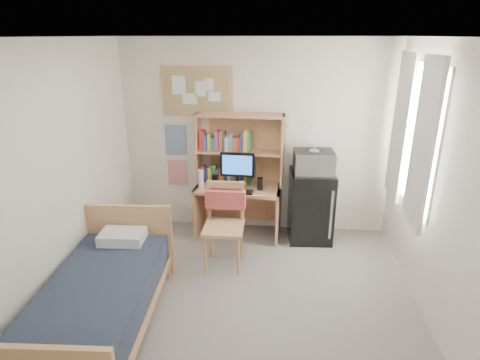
# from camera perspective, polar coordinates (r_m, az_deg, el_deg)

# --- Properties ---
(floor) EXTENTS (3.60, 4.20, 0.02)m
(floor) POSITION_cam_1_polar(r_m,az_deg,el_deg) (4.12, -0.02, -19.59)
(floor) COLOR gray
(floor) RESTS_ON ground
(ceiling) EXTENTS (3.60, 4.20, 0.02)m
(ceiling) POSITION_cam_1_polar(r_m,az_deg,el_deg) (3.18, -0.03, 19.67)
(ceiling) COLOR white
(ceiling) RESTS_ON wall_back
(wall_back) EXTENTS (3.60, 0.04, 2.60)m
(wall_back) POSITION_cam_1_polar(r_m,az_deg,el_deg) (5.43, 2.26, 5.94)
(wall_back) COLOR white
(wall_back) RESTS_ON floor
(wall_left) EXTENTS (0.04, 4.20, 2.60)m
(wall_left) POSITION_cam_1_polar(r_m,az_deg,el_deg) (4.03, -26.40, -1.27)
(wall_left) COLOR white
(wall_left) RESTS_ON floor
(wall_right) EXTENTS (0.04, 4.20, 2.60)m
(wall_right) POSITION_cam_1_polar(r_m,az_deg,el_deg) (3.73, 28.72, -3.30)
(wall_right) COLOR white
(wall_right) RESTS_ON floor
(window_unit) EXTENTS (0.10, 1.40, 1.70)m
(window_unit) POSITION_cam_1_polar(r_m,az_deg,el_deg) (4.70, 23.46, 5.82)
(window_unit) COLOR white
(window_unit) RESTS_ON wall_right
(curtain_left) EXTENTS (0.04, 0.55, 1.70)m
(curtain_left) POSITION_cam_1_polar(r_m,az_deg,el_deg) (4.32, 24.57, 4.54)
(curtain_left) COLOR silver
(curtain_left) RESTS_ON wall_right
(curtain_right) EXTENTS (0.04, 0.55, 1.70)m
(curtain_right) POSITION_cam_1_polar(r_m,az_deg,el_deg) (5.07, 21.87, 6.96)
(curtain_right) COLOR silver
(curtain_right) RESTS_ON wall_right
(bulletin_board) EXTENTS (0.94, 0.03, 0.64)m
(bulletin_board) POSITION_cam_1_polar(r_m,az_deg,el_deg) (5.41, -6.14, 12.46)
(bulletin_board) COLOR tan
(bulletin_board) RESTS_ON wall_back
(poster_wave) EXTENTS (0.30, 0.01, 0.42)m
(poster_wave) POSITION_cam_1_polar(r_m,az_deg,el_deg) (5.61, -9.09, 5.62)
(poster_wave) COLOR #224B8A
(poster_wave) RESTS_ON wall_back
(poster_japan) EXTENTS (0.28, 0.01, 0.36)m
(poster_japan) POSITION_cam_1_polar(r_m,az_deg,el_deg) (5.74, -8.84, 1.08)
(poster_japan) COLOR red
(poster_japan) RESTS_ON wall_back
(desk) EXTENTS (1.16, 0.62, 0.71)m
(desk) POSITION_cam_1_polar(r_m,az_deg,el_deg) (5.48, -0.27, -4.43)
(desk) COLOR tan
(desk) RESTS_ON floor
(desk_chair) EXTENTS (0.51, 0.51, 1.02)m
(desk_chair) POSITION_cam_1_polar(r_m,az_deg,el_deg) (4.69, -2.35, -6.74)
(desk_chair) COLOR tan
(desk_chair) RESTS_ON floor
(mini_fridge) EXTENTS (0.59, 0.59, 0.95)m
(mini_fridge) POSITION_cam_1_polar(r_m,az_deg,el_deg) (5.42, 10.00, -3.63)
(mini_fridge) COLOR black
(mini_fridge) RESTS_ON floor
(bed) EXTENTS (1.05, 1.93, 0.52)m
(bed) POSITION_cam_1_polar(r_m,az_deg,el_deg) (4.10, -19.27, -16.45)
(bed) COLOR #1C2332
(bed) RESTS_ON floor
(hutch) EXTENTS (1.17, 0.35, 0.95)m
(hutch) POSITION_cam_1_polar(r_m,az_deg,el_deg) (5.33, -0.03, 4.38)
(hutch) COLOR tan
(hutch) RESTS_ON desk
(monitor) EXTENTS (0.44, 0.06, 0.47)m
(monitor) POSITION_cam_1_polar(r_m,az_deg,el_deg) (5.20, -0.38, 1.23)
(monitor) COLOR black
(monitor) RESTS_ON desk
(keyboard) EXTENTS (0.45, 0.16, 0.02)m
(keyboard) POSITION_cam_1_polar(r_m,az_deg,el_deg) (5.15, -0.62, -1.63)
(keyboard) COLOR black
(keyboard) RESTS_ON desk
(speaker_left) EXTENTS (0.07, 0.07, 0.16)m
(speaker_left) POSITION_cam_1_polar(r_m,az_deg,el_deg) (5.31, -3.58, -0.18)
(speaker_left) COLOR black
(speaker_left) RESTS_ON desk
(speaker_right) EXTENTS (0.07, 0.07, 0.17)m
(speaker_right) POSITION_cam_1_polar(r_m,az_deg,el_deg) (5.22, 2.88, -0.53)
(speaker_right) COLOR black
(speaker_right) RESTS_ON desk
(water_bottle) EXTENTS (0.08, 0.08, 0.25)m
(water_bottle) POSITION_cam_1_polar(r_m,az_deg,el_deg) (5.30, -5.58, 0.18)
(water_bottle) COLOR silver
(water_bottle) RESTS_ON desk
(hoodie) EXTENTS (0.47, 0.15, 0.23)m
(hoodie) POSITION_cam_1_polar(r_m,az_deg,el_deg) (4.76, -2.07, -2.66)
(hoodie) COLOR #CC534D
(hoodie) RESTS_ON desk_chair
(microwave) EXTENTS (0.52, 0.41, 0.29)m
(microwave) POSITION_cam_1_polar(r_m,az_deg,el_deg) (5.19, 10.43, 2.53)
(microwave) COLOR silver
(microwave) RESTS_ON mini_fridge
(desk_fan) EXTENTS (0.26, 0.26, 0.31)m
(desk_fan) POSITION_cam_1_polar(r_m,az_deg,el_deg) (5.11, 10.64, 5.72)
(desk_fan) COLOR silver
(desk_fan) RESTS_ON microwave
(pillow) EXTENTS (0.48, 0.35, 0.11)m
(pillow) POSITION_cam_1_polar(r_m,az_deg,el_deg) (4.53, -16.37, -7.73)
(pillow) COLOR silver
(pillow) RESTS_ON bed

